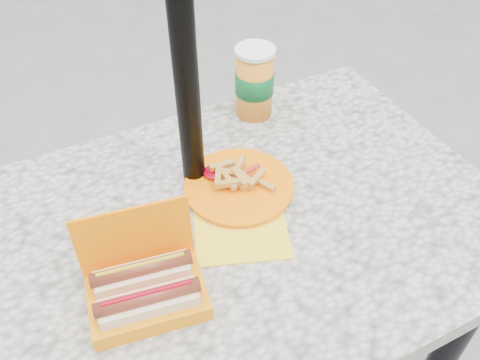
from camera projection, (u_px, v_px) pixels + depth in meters
name	position (u px, v px, depth m)	size (l,w,h in m)	color
picnic_table	(226.00, 257.00, 1.14)	(1.20, 0.80, 0.75)	beige
umbrella_pole	(183.00, 38.00, 0.92)	(0.05, 0.05, 2.20)	black
hotdog_box	(146.00, 289.00, 0.90)	(0.23, 0.18, 0.17)	#FF7400
fries_plate	(238.00, 187.00, 1.12)	(0.29, 0.35, 0.05)	yellow
soda_cup	(254.00, 82.00, 1.28)	(0.10, 0.10, 0.19)	orange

